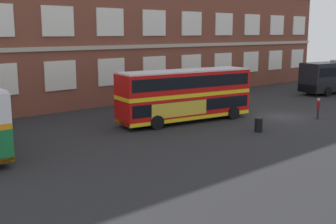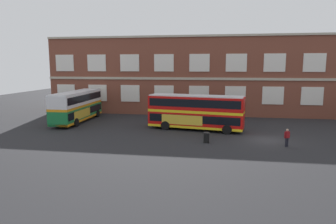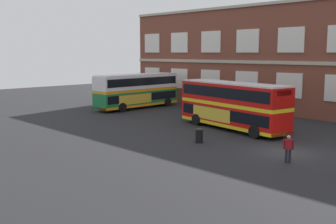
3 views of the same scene
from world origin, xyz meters
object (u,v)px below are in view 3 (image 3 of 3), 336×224
second_passenger (288,148)px  station_litter_bin (199,136)px  double_decker_middle (232,105)px  double_decker_near (137,90)px

second_passenger → station_litter_bin: (-7.41, 0.32, -0.41)m
double_decker_middle → station_litter_bin: (1.50, -5.99, -1.63)m
second_passenger → station_litter_bin: 7.43m
second_passenger → station_litter_bin: bearing=177.5°
double_decker_near → second_passenger: bearing=-20.0°
double_decker_near → station_litter_bin: 19.65m
second_passenger → station_litter_bin: second_passenger is taller
double_decker_near → second_passenger: (24.94, -9.06, -1.22)m
second_passenger → station_litter_bin: size_ratio=1.65×
double_decker_near → station_litter_bin: (17.53, -8.74, -1.63)m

